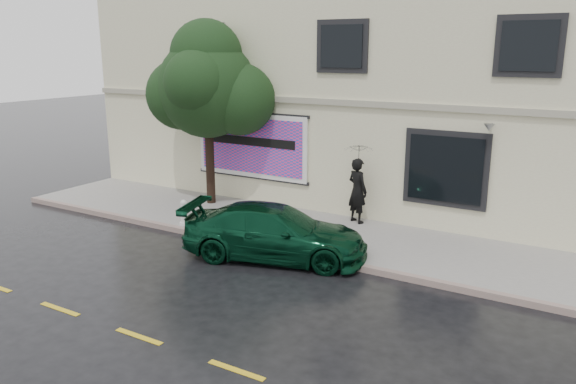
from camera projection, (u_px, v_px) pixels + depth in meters
The scene contains 11 objects.
ground at pixel (247, 273), 13.23m from camera, with size 90.00×90.00×0.00m, color black.
sidewalk at pixel (312, 232), 15.93m from camera, with size 20.00×3.50×0.15m, color #9A9691.
curb at pixel (280, 251), 14.47m from camera, with size 20.00×0.18×0.16m, color gray.
road_marking at pixel (139, 336), 10.31m from camera, with size 19.00×0.12×0.01m, color gold.
building at pixel (390, 96), 19.87m from camera, with size 20.00×8.12×7.00m.
billboard at pixel (251, 145), 18.40m from camera, with size 4.30×0.16×2.20m.
car at pixel (275, 232), 14.05m from camera, with size 2.04×4.62×1.35m, color #08341F.
pedestrian at pixel (357, 191), 16.39m from camera, with size 0.70×0.46×1.92m, color black.
umbrella at pixel (359, 147), 16.07m from camera, with size 0.89×0.89×0.66m, color black.
street_tree at pixel (207, 89), 17.81m from camera, with size 3.16×3.16×5.35m.
fire_hydrant at pixel (184, 212), 16.31m from camera, with size 0.31×0.29×0.75m.
Camera 1 is at (7.11, -10.14, 5.14)m, focal length 35.00 mm.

